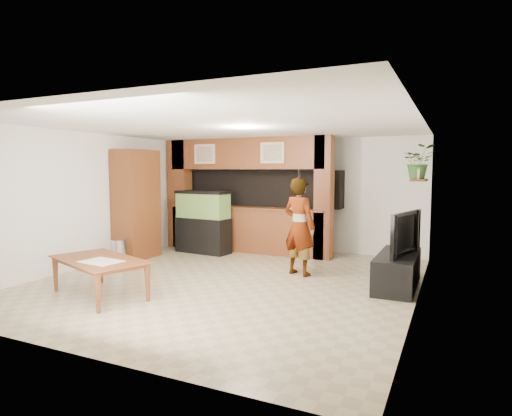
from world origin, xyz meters
The scene contains 20 objects.
floor centered at (0.00, 0.00, 0.00)m, with size 6.50×6.50×0.00m, color tan.
ceiling centered at (0.00, 0.00, 2.60)m, with size 6.50×6.50×0.00m, color white.
wall_back centered at (0.00, 3.25, 1.30)m, with size 6.00×6.00×0.00m, color silver.
wall_left centered at (-3.00, 0.00, 1.30)m, with size 6.50×6.50×0.00m, color silver.
wall_right centered at (3.00, 0.00, 1.30)m, with size 6.50×6.50×0.00m, color silver.
partition centered at (-0.95, 2.64, 1.31)m, with size 4.20×0.99×2.60m.
wall_clock centered at (-2.97, 1.00, 1.90)m, with size 0.05×0.25×0.25m.
wall_shelf centered at (2.85, 1.95, 1.70)m, with size 0.25×0.90×0.04m, color brown.
pantry_cabinet centered at (-2.70, 0.85, 1.15)m, with size 0.58×0.94×2.30m, color brown.
trash_can centered at (-2.53, 0.11, 0.26)m, with size 0.28×0.28×0.51m, color #B2B2B7.
aquarium centered at (-1.72, 1.95, 0.69)m, with size 1.27×0.48×1.41m.
tv_stand centered at (2.65, 0.80, 0.27)m, with size 0.59×1.61×0.54m, color black.
television centered at (2.65, 0.80, 0.88)m, with size 1.20×0.16×0.69m, color black.
photo_frame centered at (2.85, 1.70, 1.81)m, with size 0.03×0.14×0.18m, color tan.
potted_plant centered at (2.82, 2.14, 2.03)m, with size 0.56×0.49×0.62m, color #2F5C24.
person centered at (0.95, 0.90, 0.88)m, with size 0.64×0.42×1.75m, color #91774F.
microphone centered at (1.00, 0.74, 1.80)m, with size 0.04×0.04×0.18m, color black.
dining_table centered at (-1.31, -1.65, 0.28)m, with size 1.61×0.90×0.57m, color brown.
newspaper_a centered at (-1.12, -1.76, 0.57)m, with size 0.56×0.41×0.01m, color silver.
counter_box centered at (0.35, 2.45, 1.13)m, with size 0.27×0.18×0.18m, color tan.
Camera 1 is at (3.44, -6.28, 1.87)m, focal length 30.00 mm.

